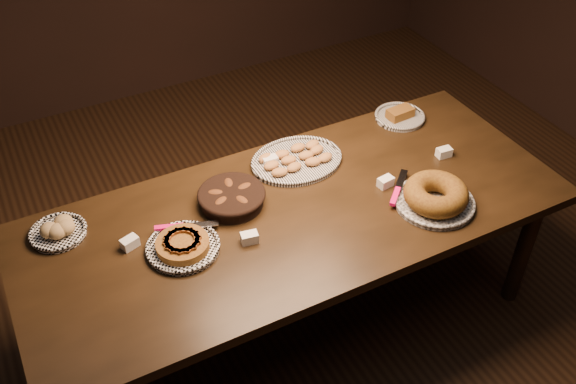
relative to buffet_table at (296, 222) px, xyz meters
name	(u,v)px	position (x,y,z in m)	size (l,w,h in m)	color
ground	(295,320)	(0.00, 0.00, -0.68)	(5.00, 5.00, 0.00)	black
buffet_table	(296,222)	(0.00, 0.00, 0.00)	(2.40, 1.00, 0.75)	black
apple_tart_plate	(183,245)	(-0.52, 0.00, 0.10)	(0.34, 0.30, 0.06)	white
madeleine_platter	(297,159)	(0.16, 0.30, 0.09)	(0.44, 0.36, 0.05)	black
bundt_cake_plate	(435,196)	(0.55, -0.25, 0.12)	(0.37, 0.43, 0.11)	black
croissant_basket	(232,197)	(-0.23, 0.17, 0.12)	(0.30, 0.30, 0.07)	black
bread_roll_plate	(59,230)	(-0.95, 0.32, 0.10)	(0.24, 0.24, 0.08)	white
loaf_plate	(400,116)	(0.81, 0.38, 0.09)	(0.26, 0.26, 0.06)	black
tent_cards	(302,193)	(0.06, 0.07, 0.10)	(1.59, 0.48, 0.04)	white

